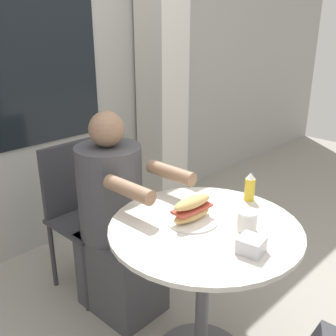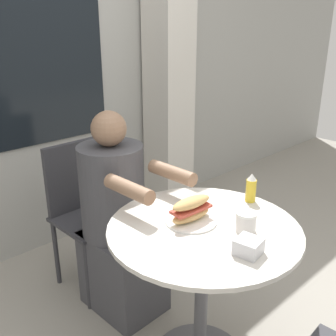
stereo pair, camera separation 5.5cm
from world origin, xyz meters
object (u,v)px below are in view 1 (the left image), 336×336
sandwich_on_plate (192,211)px  condiment_bottle (250,187)px  diner_chair (79,203)px  cafe_table (204,264)px  drink_cup (247,221)px  seated_diner (117,229)px

sandwich_on_plate → condiment_bottle: (0.35, -0.05, 0.02)m
diner_chair → condiment_bottle: size_ratio=6.26×
cafe_table → drink_cup: bearing=-57.0°
seated_diner → drink_cup: size_ratio=13.03×
condiment_bottle → cafe_table: bearing=-177.6°
diner_chair → seated_diner: bearing=88.7°
drink_cup → condiment_bottle: condiment_bottle is taller
diner_chair → drink_cup: 1.11m
seated_diner → condiment_bottle: bearing=120.2°
cafe_table → condiment_bottle: condiment_bottle is taller
seated_diner → drink_cup: 0.79m
cafe_table → sandwich_on_plate: size_ratio=3.64×
cafe_table → diner_chair: size_ratio=0.93×
cafe_table → drink_cup: size_ratio=9.39×
sandwich_on_plate → condiment_bottle: bearing=-8.7°
drink_cup → condiment_bottle: bearing=32.0°
condiment_bottle → seated_diner: bearing=122.3°
diner_chair → sandwich_on_plate: bearing=89.0°
sandwich_on_plate → cafe_table: bearing=-83.4°
diner_chair → drink_cup: size_ratio=10.12×
drink_cup → condiment_bottle: 0.30m
drink_cup → condiment_bottle: size_ratio=0.62×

